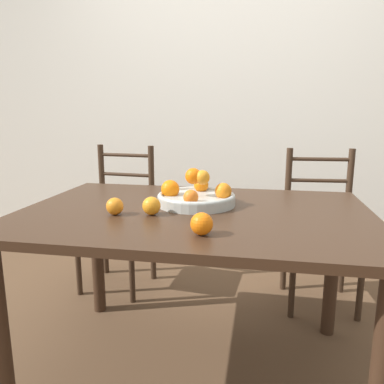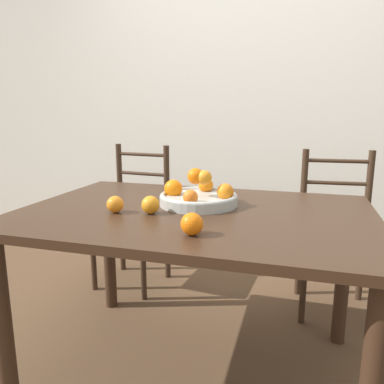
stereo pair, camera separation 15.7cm
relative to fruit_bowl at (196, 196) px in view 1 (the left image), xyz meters
name	(u,v)px [view 1 (the left image)]	position (x,y,z in m)	size (l,w,h in m)	color
ground_plane	(194,369)	(0.01, -0.09, -0.81)	(12.00, 12.00, 0.00)	brown
wall_back	(229,97)	(0.01, 1.44, 0.49)	(8.00, 0.06, 2.60)	silver
dining_table	(195,232)	(0.01, -0.09, -0.14)	(1.48, 1.01, 0.77)	#382316
fruit_bowl	(196,196)	(0.00, 0.00, 0.00)	(0.35, 0.35, 0.17)	#B2B7B2
orange_loose_0	(202,224)	(0.09, -0.42, 0.00)	(0.08, 0.08, 0.08)	orange
orange_loose_1	(152,206)	(-0.15, -0.20, 0.00)	(0.07, 0.07, 0.07)	orange
orange_loose_2	(115,206)	(-0.29, -0.23, -0.01)	(0.07, 0.07, 0.07)	orange
chair_left	(119,218)	(-0.66, 0.70, -0.34)	(0.45, 0.44, 0.96)	#382619
chair_right	(321,229)	(0.66, 0.70, -0.34)	(0.45, 0.43, 0.96)	#382619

